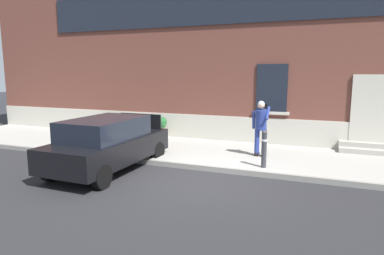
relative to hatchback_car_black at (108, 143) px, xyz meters
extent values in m
plane|color=#232326|center=(2.74, -0.01, -0.79)|extent=(80.00, 80.00, 0.00)
cube|color=#99968E|center=(2.74, 2.79, -0.71)|extent=(24.00, 3.60, 0.15)
cube|color=gray|center=(2.74, 0.93, -0.71)|extent=(24.00, 0.12, 0.15)
cube|color=brown|center=(2.74, 5.29, 2.96)|extent=(24.00, 1.40, 7.50)
cube|color=#BCB7A8|center=(2.74, 4.57, -0.24)|extent=(24.00, 0.08, 1.10)
cube|color=#1E472D|center=(7.04, 4.56, 0.73)|extent=(1.00, 0.08, 2.10)
cube|color=#BCB7A8|center=(7.04, 4.54, 0.78)|extent=(1.16, 0.06, 2.24)
cube|color=black|center=(3.84, 4.56, 1.41)|extent=(1.10, 0.06, 1.70)
cube|color=#BCB7A8|center=(3.84, 4.53, 0.51)|extent=(1.30, 0.12, 0.10)
cube|color=black|center=(2.74, 4.56, 4.41)|extent=(16.80, 0.06, 1.40)
cube|color=#9E998E|center=(7.04, 4.11, -0.56)|extent=(1.76, 0.32, 0.16)
cube|color=#9E998E|center=(7.04, 4.43, -0.48)|extent=(1.76, 0.32, 0.32)
cube|color=black|center=(0.00, 0.02, -0.17)|extent=(1.83, 4.03, 0.64)
cube|color=black|center=(0.00, -0.13, 0.43)|extent=(1.59, 2.43, 0.56)
cube|color=black|center=(0.04, 2.04, -0.39)|extent=(1.66, 0.13, 0.20)
cube|color=yellow|center=(0.04, 2.04, -0.21)|extent=(0.52, 0.03, 0.12)
cube|color=#B21414|center=(-0.72, 2.04, 0.05)|extent=(0.16, 0.04, 0.18)
cube|color=#B21414|center=(0.79, 2.02, 0.05)|extent=(0.16, 0.04, 0.18)
cube|color=black|center=(0.03, 1.77, 0.33)|extent=(1.49, 0.09, 0.60)
cylinder|color=black|center=(-0.82, -1.36, -0.49)|extent=(0.21, 0.60, 0.60)
cylinder|color=black|center=(0.77, -1.39, -0.49)|extent=(0.21, 0.60, 0.60)
cylinder|color=black|center=(-0.77, 1.44, -0.49)|extent=(0.21, 0.60, 0.60)
cylinder|color=black|center=(0.82, 1.41, -0.49)|extent=(0.21, 0.60, 0.60)
cylinder|color=#333338|center=(4.14, 1.34, -0.16)|extent=(0.14, 0.14, 0.95)
sphere|color=#333338|center=(4.14, 1.34, 0.33)|extent=(0.15, 0.15, 0.15)
cylinder|color=silver|center=(4.14, 1.34, 0.13)|extent=(0.15, 0.15, 0.06)
cylinder|color=#333338|center=(0.44, 1.34, -0.16)|extent=(0.14, 0.14, 0.95)
sphere|color=#333338|center=(0.44, 1.34, 0.33)|extent=(0.15, 0.15, 0.15)
cylinder|color=silver|center=(0.44, 1.34, 0.13)|extent=(0.15, 0.15, 0.06)
cylinder|color=navy|center=(3.72, 2.57, -0.19)|extent=(0.15, 0.15, 0.82)
cube|color=black|center=(3.72, 2.63, -0.59)|extent=(0.12, 0.28, 0.10)
cylinder|color=navy|center=(3.94, 2.57, -0.19)|extent=(0.15, 0.15, 0.82)
cube|color=black|center=(3.94, 2.63, -0.59)|extent=(0.12, 0.28, 0.10)
cylinder|color=navy|center=(3.83, 2.53, 0.53)|extent=(0.34, 0.41, 0.66)
sphere|color=tan|center=(3.83, 2.48, 0.98)|extent=(0.22, 0.22, 0.22)
sphere|color=silver|center=(3.83, 2.48, 1.01)|extent=(0.21, 0.21, 0.21)
cylinder|color=navy|center=(3.61, 2.50, 0.52)|extent=(0.09, 0.16, 0.57)
cylinder|color=navy|center=(4.03, 2.50, 0.74)|extent=(0.09, 0.43, 0.40)
cube|color=black|center=(3.98, 2.46, 0.96)|extent=(0.07, 0.02, 0.15)
cylinder|color=#B25B38|center=(-2.82, 4.13, -0.47)|extent=(0.40, 0.40, 0.34)
cylinder|color=#B25B38|center=(-2.82, 4.13, -0.33)|extent=(0.44, 0.44, 0.05)
cylinder|color=#47331E|center=(-2.82, 4.13, -0.18)|extent=(0.04, 0.04, 0.24)
sphere|color=#1E5628|center=(-2.82, 4.13, 0.00)|extent=(0.44, 0.44, 0.44)
sphere|color=#1E5628|center=(-2.72, 4.08, -0.10)|extent=(0.24, 0.24, 0.24)
cylinder|color=beige|center=(-0.39, 4.13, -0.47)|extent=(0.40, 0.40, 0.34)
cylinder|color=beige|center=(-0.39, 4.13, -0.33)|extent=(0.44, 0.44, 0.05)
cylinder|color=#47331E|center=(-0.39, 4.13, -0.18)|extent=(0.04, 0.04, 0.24)
sphere|color=#1E5628|center=(-0.39, 4.13, 0.00)|extent=(0.44, 0.44, 0.44)
sphere|color=#1E5628|center=(-0.29, 4.08, -0.10)|extent=(0.24, 0.24, 0.24)
camera|label=1|loc=(5.55, -7.77, 1.96)|focal=31.40mm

